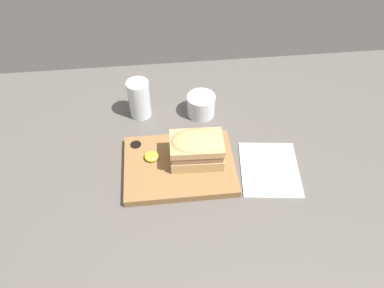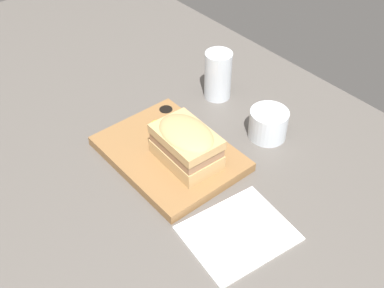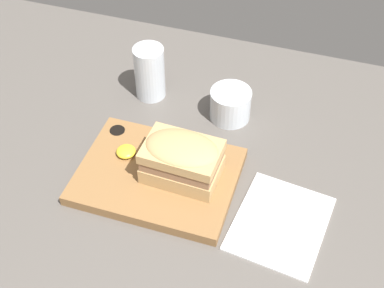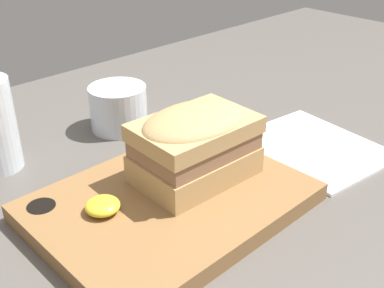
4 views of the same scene
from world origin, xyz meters
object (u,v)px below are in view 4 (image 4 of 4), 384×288
object	(u,v)px
serving_board	(170,202)
napkin	(313,147)
sandwich	(195,142)
wine_glass	(119,109)

from	to	relation	value
serving_board	napkin	size ratio (longest dim) A/B	1.44
serving_board	sandwich	xyz separation A→B (cm)	(4.55, 0.72, 5.48)
sandwich	napkin	size ratio (longest dim) A/B	0.69
sandwich	napkin	distance (cm)	20.02
sandwich	napkin	xyz separation A→B (cm)	(18.64, -3.68, -6.30)
sandwich	napkin	bearing A→B (deg)	-11.16
sandwich	wine_glass	world-z (taller)	sandwich
sandwich	napkin	world-z (taller)	sandwich
wine_glass	napkin	bearing A→B (deg)	-57.01
serving_board	napkin	xyz separation A→B (cm)	(23.19, -2.95, -0.82)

